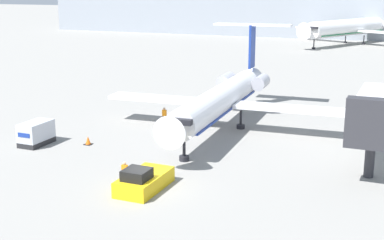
{
  "coord_description": "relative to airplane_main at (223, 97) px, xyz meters",
  "views": [
    {
      "loc": [
        16.08,
        -29.58,
        13.35
      ],
      "look_at": [
        0.0,
        8.23,
        3.05
      ],
      "focal_mm": 50.0,
      "sensor_mm": 36.0,
      "label": 1
    }
  ],
  "objects": [
    {
      "name": "ground_plane",
      "position": [
        0.73,
        -17.44,
        -3.11
      ],
      "size": [
        600.0,
        600.0,
        0.0
      ],
      "primitive_type": "plane",
      "color": "gray"
    },
    {
      "name": "terminal_building",
      "position": [
        0.73,
        102.56,
        3.51
      ],
      "size": [
        180.0,
        16.8,
        13.2
      ],
      "color": "#8C939E",
      "rests_on": "ground"
    },
    {
      "name": "airplane_main",
      "position": [
        0.0,
        0.0,
        0.0
      ],
      "size": [
        23.54,
        25.98,
        9.28
      ],
      "color": "white",
      "rests_on": "ground"
    },
    {
      "name": "pushback_tug",
      "position": [
        0.55,
        -17.08,
        -2.47
      ],
      "size": [
        2.35,
        4.72,
        1.75
      ],
      "color": "yellow",
      "rests_on": "ground"
    },
    {
      "name": "luggage_cart",
      "position": [
        -13.0,
        -11.36,
        -2.1
      ],
      "size": [
        1.74,
        3.14,
        2.03
      ],
      "color": "#232326",
      "rests_on": "ground"
    },
    {
      "name": "worker_near_tug",
      "position": [
        -1.08,
        -16.8,
        -2.24
      ],
      "size": [
        0.4,
        0.24,
        1.68
      ],
      "color": "#232838",
      "rests_on": "ground"
    },
    {
      "name": "worker_by_wing",
      "position": [
        -5.99,
        -0.43,
        -2.26
      ],
      "size": [
        0.4,
        0.24,
        1.65
      ],
      "color": "#232838",
      "rests_on": "ground"
    },
    {
      "name": "traffic_cone_left",
      "position": [
        -8.91,
        -9.6,
        -2.76
      ],
      "size": [
        0.65,
        0.65,
        0.75
      ],
      "color": "black",
      "rests_on": "ground"
    },
    {
      "name": "airplane_parked_far_left",
      "position": [
        1.85,
        85.07,
        0.93
      ],
      "size": [
        30.09,
        36.94,
        11.04
      ],
      "color": "white",
      "rests_on": "ground"
    },
    {
      "name": "jet_bridge",
      "position": [
        14.28,
        -7.06,
        1.32
      ],
      "size": [
        3.2,
        9.31,
        6.19
      ],
      "color": "#2D2D33",
      "rests_on": "ground"
    }
  ]
}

